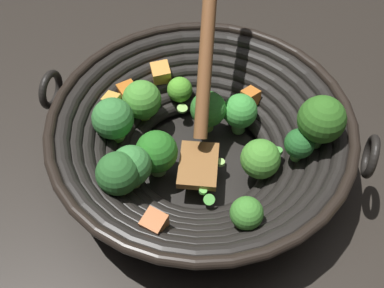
% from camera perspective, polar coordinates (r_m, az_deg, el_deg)
% --- Properties ---
extents(ground_plane, '(4.00, 4.00, 0.00)m').
position_cam_1_polar(ground_plane, '(0.66, 1.01, -2.47)').
color(ground_plane, '#28231E').
extents(wok, '(0.39, 0.43, 0.28)m').
position_cam_1_polar(wok, '(0.61, 1.00, 1.04)').
color(wok, black).
rests_on(wok, ground).
extents(garlic_bulb, '(0.04, 0.04, 0.04)m').
position_cam_1_polar(garlic_bulb, '(0.82, 3.13, 12.71)').
color(garlic_bulb, silver).
rests_on(garlic_bulb, ground).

